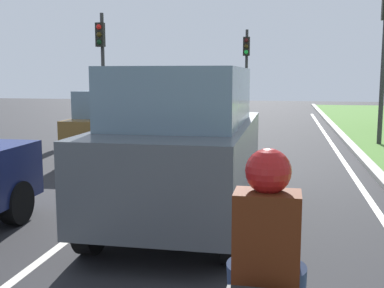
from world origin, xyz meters
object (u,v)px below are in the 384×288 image
(rider_person, at_px, (267,237))
(car_hatchback_far, at_px, (115,124))
(traffic_light_overhead_left, at_px, (102,54))
(car_suv_ahead, at_px, (185,144))
(traffic_light_far_median, at_px, (246,60))

(rider_person, bearing_deg, car_hatchback_far, 115.45)
(traffic_light_overhead_left, bearing_deg, rider_person, -65.20)
(car_suv_ahead, relative_size, traffic_light_far_median, 1.03)
(car_suv_ahead, relative_size, car_hatchback_far, 1.20)
(car_hatchback_far, height_order, rider_person, car_hatchback_far)
(traffic_light_overhead_left, bearing_deg, car_hatchback_far, -65.67)
(car_suv_ahead, distance_m, car_hatchback_far, 6.19)
(car_suv_ahead, bearing_deg, rider_person, -71.44)
(car_suv_ahead, distance_m, traffic_light_overhead_left, 12.43)
(rider_person, height_order, traffic_light_overhead_left, traffic_light_overhead_left)
(car_suv_ahead, xyz_separation_m, traffic_light_overhead_left, (-5.56, 10.96, 1.84))
(car_suv_ahead, distance_m, rider_person, 4.19)
(car_hatchback_far, distance_m, traffic_light_far_median, 12.09)
(rider_person, distance_m, traffic_light_far_median, 21.15)
(car_hatchback_far, relative_size, traffic_light_overhead_left, 0.82)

